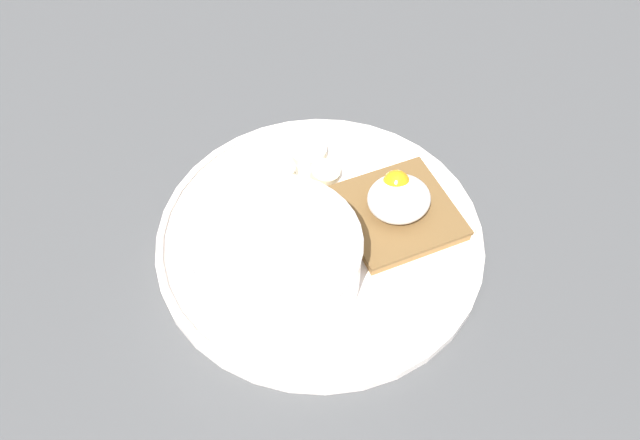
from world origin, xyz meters
TOP-DOWN VIEW (x-y plane):
  - ground_plane at (0.00, 0.00)cm, footprint 120.00×120.00cm
  - plate at (0.00, 0.00)cm, footprint 28.51×28.51cm
  - oatmeal_bowl at (5.15, 2.78)cm, footprint 13.81×13.81cm
  - toast_slice at (-6.97, 1.06)cm, footprint 9.94×9.94cm
  - poached_egg at (-7.01, 0.98)cm, footprint 5.56×5.18cm
  - banana_slice_front at (0.69, -7.56)cm, footprint 3.96×4.04cm
  - banana_slice_left at (-0.19, -4.51)cm, footprint 4.00×4.09cm
  - banana_slice_back at (-2.90, -9.06)cm, footprint 4.67×4.66cm
  - banana_slice_right at (3.68, -7.89)cm, footprint 4.45×4.45cm
  - banana_slice_inner at (-3.11, -5.78)cm, footprint 3.94×3.97cm
  - banana_slice_outer at (2.60, -5.37)cm, footprint 4.15×4.07cm

SIDE VIEW (x-z plane):
  - ground_plane at x=0.00cm, z-range 0.00..2.00cm
  - plate at x=0.00cm, z-range 2.00..3.60cm
  - banana_slice_back at x=-2.90cm, z-range 2.96..3.96cm
  - banana_slice_right at x=3.68cm, z-range 2.97..4.26cm
  - toast_slice at x=-6.97cm, z-range 3.07..4.23cm
  - banana_slice_front at x=0.69cm, z-range 2.86..4.50cm
  - banana_slice_inner at x=-3.11cm, z-range 2.91..4.47cm
  - banana_slice_outer at x=2.60cm, z-range 2.90..4.58cm
  - banana_slice_left at x=-0.19cm, z-range 2.87..4.65cm
  - poached_egg at x=-7.01cm, z-range 3.95..7.36cm
  - oatmeal_bowl at x=5.15cm, z-range 3.08..8.71cm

